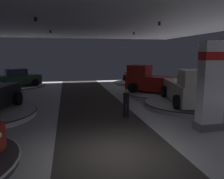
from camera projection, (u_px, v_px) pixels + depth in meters
The scene contains 11 objects.
ground at pixel (118, 156), 7.63m from camera, with size 24.00×44.00×0.06m.
brand_sign_pylon at pixel (211, 85), 9.89m from camera, with size 1.28×0.68×4.06m.
display_platform_deep_left at pixel (19, 87), 22.07m from camera, with size 5.10×5.10×0.35m.
display_car_deep_left at pixel (18, 78), 21.91m from camera, with size 4.57×3.35×1.71m.
display_platform_far_right at pixel (158, 93), 19.01m from camera, with size 5.68×5.68×0.23m.
pickup_truck_far_right at pixel (155, 81), 19.00m from camera, with size 5.39×5.05×2.30m.
display_platform_mid_right at pixel (187, 104), 14.76m from camera, with size 5.68×5.68×0.28m.
pickup_truck_mid_right at pixel (189, 89), 14.27m from camera, with size 3.64×5.65×2.30m.
display_platform_deep_right at pixel (135, 83), 25.60m from camera, with size 4.87×4.87×0.29m.
display_car_deep_right at pixel (135, 75), 25.43m from camera, with size 2.38×4.31×1.71m.
visitor_walking_near at pixel (126, 101), 12.08m from camera, with size 0.32×0.32×1.59m.
Camera 1 is at (-1.66, -6.98, 3.46)m, focal length 35.21 mm.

